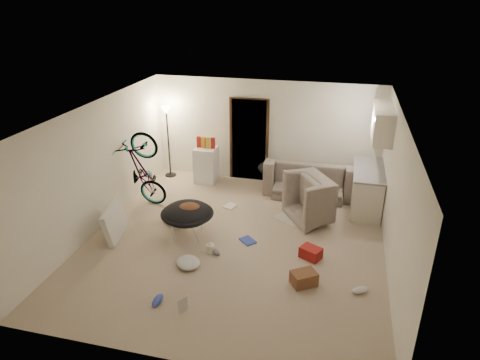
% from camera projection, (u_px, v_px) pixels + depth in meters
% --- Properties ---
extents(floor, '(5.50, 6.00, 0.02)m').
position_uv_depth(floor, '(235.00, 241.00, 8.18)').
color(floor, '#BAA68F').
rests_on(floor, ground).
extents(ceiling, '(5.50, 6.00, 0.02)m').
position_uv_depth(ceiling, '(234.00, 112.00, 7.16)').
color(ceiling, white).
rests_on(ceiling, wall_back).
extents(wall_back, '(5.50, 0.02, 2.50)m').
position_uv_depth(wall_back, '(266.00, 132.00, 10.34)').
color(wall_back, white).
rests_on(wall_back, floor).
extents(wall_front, '(5.50, 0.02, 2.50)m').
position_uv_depth(wall_front, '(171.00, 283.00, 5.00)').
color(wall_front, white).
rests_on(wall_front, floor).
extents(wall_left, '(0.02, 6.00, 2.50)m').
position_uv_depth(wall_left, '(97.00, 167.00, 8.27)').
color(wall_left, white).
rests_on(wall_left, floor).
extents(wall_right, '(0.02, 6.00, 2.50)m').
position_uv_depth(wall_right, '(396.00, 197.00, 7.07)').
color(wall_right, white).
rests_on(wall_right, floor).
extents(doorway, '(0.85, 0.10, 2.04)m').
position_uv_depth(doorway, '(249.00, 140.00, 10.49)').
color(doorway, black).
rests_on(doorway, floor).
extents(door_trim, '(0.97, 0.04, 2.10)m').
position_uv_depth(door_trim, '(249.00, 140.00, 10.46)').
color(door_trim, '#382113').
rests_on(door_trim, floor).
extents(floor_lamp, '(0.28, 0.28, 1.81)m').
position_uv_depth(floor_lamp, '(167.00, 127.00, 10.52)').
color(floor_lamp, black).
rests_on(floor_lamp, floor).
extents(kitchen_counter, '(0.60, 1.50, 0.88)m').
position_uv_depth(kitchen_counter, '(367.00, 189.00, 9.25)').
color(kitchen_counter, silver).
rests_on(kitchen_counter, floor).
extents(counter_top, '(0.64, 1.54, 0.04)m').
position_uv_depth(counter_top, '(369.00, 170.00, 9.06)').
color(counter_top, gray).
rests_on(counter_top, kitchen_counter).
extents(kitchen_uppers, '(0.38, 1.40, 0.65)m').
position_uv_depth(kitchen_uppers, '(382.00, 122.00, 8.60)').
color(kitchen_uppers, silver).
rests_on(kitchen_uppers, wall_right).
extents(sofa, '(2.07, 0.82, 0.60)m').
position_uv_depth(sofa, '(310.00, 181.00, 9.98)').
color(sofa, '#363D37').
rests_on(sofa, floor).
extents(armchair, '(1.39, 1.43, 0.71)m').
position_uv_depth(armchair, '(324.00, 202.00, 8.90)').
color(armchair, '#363D37').
rests_on(armchair, floor).
extents(bicycle, '(1.82, 0.83, 1.04)m').
position_uv_depth(bicycle, '(144.00, 186.00, 9.33)').
color(bicycle, black).
rests_on(bicycle, floor).
extents(book_asset, '(0.30, 0.28, 0.02)m').
position_uv_depth(book_asset, '(178.00, 314.00, 6.32)').
color(book_asset, maroon).
rests_on(book_asset, floor).
extents(mini_fridge, '(0.53, 0.53, 0.88)m').
position_uv_depth(mini_fridge, '(206.00, 165.00, 10.57)').
color(mini_fridge, white).
rests_on(mini_fridge, floor).
extents(snack_box_0, '(0.11, 0.09, 0.30)m').
position_uv_depth(snack_box_0, '(199.00, 142.00, 10.38)').
color(snack_box_0, maroon).
rests_on(snack_box_0, mini_fridge).
extents(snack_box_1, '(0.11, 0.09, 0.30)m').
position_uv_depth(snack_box_1, '(203.00, 143.00, 10.35)').
color(snack_box_1, '#C47618').
rests_on(snack_box_1, mini_fridge).
extents(snack_box_2, '(0.12, 0.10, 0.30)m').
position_uv_depth(snack_box_2, '(208.00, 143.00, 10.32)').
color(snack_box_2, gold).
rests_on(snack_box_2, mini_fridge).
extents(snack_box_3, '(0.11, 0.08, 0.30)m').
position_uv_depth(snack_box_3, '(213.00, 144.00, 10.30)').
color(snack_box_3, maroon).
rests_on(snack_box_3, mini_fridge).
extents(saucer_chair, '(1.01, 1.01, 0.72)m').
position_uv_depth(saucer_chair, '(187.00, 218.00, 8.13)').
color(saucer_chair, silver).
rests_on(saucer_chair, floor).
extents(hoodie, '(0.59, 0.54, 0.22)m').
position_uv_depth(hoodie, '(189.00, 209.00, 8.01)').
color(hoodie, '#562F1D').
rests_on(hoodie, saucer_chair).
extents(sofa_drape, '(0.60, 0.51, 0.28)m').
position_uv_depth(sofa_drape, '(270.00, 168.00, 10.09)').
color(sofa_drape, black).
rests_on(sofa_drape, sofa).
extents(tv_box, '(0.40, 0.95, 0.62)m').
position_uv_depth(tv_box, '(115.00, 221.00, 8.23)').
color(tv_box, silver).
rests_on(tv_box, floor).
extents(drink_case_a, '(0.49, 0.46, 0.23)m').
position_uv_depth(drink_case_a, '(304.00, 278.00, 6.93)').
color(drink_case_a, brown).
rests_on(drink_case_a, floor).
extents(drink_case_b, '(0.44, 0.40, 0.21)m').
position_uv_depth(drink_case_b, '(311.00, 253.00, 7.62)').
color(drink_case_b, maroon).
rests_on(drink_case_b, floor).
extents(juicer, '(0.16, 0.16, 0.23)m').
position_uv_depth(juicer, '(211.00, 248.00, 7.78)').
color(juicer, white).
rests_on(juicer, floor).
extents(newspaper, '(0.73, 0.69, 0.01)m').
position_uv_depth(newspaper, '(289.00, 218.00, 8.97)').
color(newspaper, beige).
rests_on(newspaper, floor).
extents(book_blue, '(0.37, 0.37, 0.03)m').
position_uv_depth(book_blue, '(248.00, 241.00, 8.15)').
color(book_blue, '#3046AE').
rests_on(book_blue, floor).
extents(book_white, '(0.30, 0.34, 0.03)m').
position_uv_depth(book_white, '(230.00, 206.00, 9.45)').
color(book_white, silver).
rests_on(book_white, floor).
extents(shoe_0, '(0.31, 0.16, 0.11)m').
position_uv_depth(shoe_0, '(272.00, 185.00, 10.36)').
color(shoe_0, '#3046AE').
rests_on(shoe_0, floor).
extents(shoe_2, '(0.13, 0.30, 0.11)m').
position_uv_depth(shoe_2, '(157.00, 300.00, 6.52)').
color(shoe_2, '#3046AE').
rests_on(shoe_2, floor).
extents(shoe_3, '(0.27, 0.23, 0.09)m').
position_uv_depth(shoe_3, '(215.00, 252.00, 7.75)').
color(shoe_3, slate).
rests_on(shoe_3, floor).
extents(shoe_4, '(0.31, 0.25, 0.11)m').
position_uv_depth(shoe_4, '(360.00, 290.00, 6.74)').
color(shoe_4, white).
rests_on(shoe_4, floor).
extents(clothes_lump_a, '(0.57, 0.51, 0.16)m').
position_uv_depth(clothes_lump_a, '(175.00, 218.00, 8.80)').
color(clothes_lump_a, black).
rests_on(clothes_lump_a, floor).
extents(clothes_lump_c, '(0.60, 0.59, 0.14)m').
position_uv_depth(clothes_lump_c, '(188.00, 263.00, 7.40)').
color(clothes_lump_c, silver).
rests_on(clothes_lump_c, floor).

